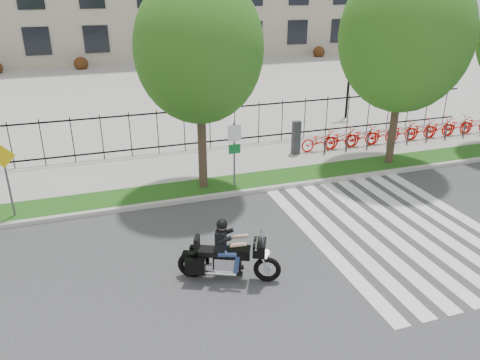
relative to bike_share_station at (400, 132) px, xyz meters
name	(u,v)px	position (x,y,z in m)	size (l,w,h in m)	color
ground	(253,255)	(-10.16, -7.20, -0.64)	(120.00, 120.00, 0.00)	#363739
curb	(215,196)	(-10.16, -3.10, -0.56)	(60.00, 0.20, 0.15)	#ABA8A1
grass_verge	(209,187)	(-10.16, -2.25, -0.56)	(60.00, 1.50, 0.15)	#174A12
sidewalk	(194,165)	(-10.16, 0.25, -0.56)	(60.00, 3.50, 0.15)	gray
plaza	(141,86)	(-10.16, 17.80, -0.59)	(80.00, 34.00, 0.10)	gray
crosswalk_stripes	(395,229)	(-5.34, -7.20, -0.63)	(5.70, 8.00, 0.01)	silver
iron_fence	(184,129)	(-10.16, 2.00, 0.51)	(30.00, 0.06, 2.00)	black
lamp_post_right	(350,63)	(-0.16, 4.80, 2.57)	(1.06, 0.70, 4.25)	black
street_tree_1	(199,49)	(-10.38, -2.25, 4.57)	(4.43, 4.43, 7.61)	#32221B
street_tree_2	(405,37)	(-2.16, -2.25, 4.71)	(5.13, 5.13, 8.15)	#32221B
bike_share_station	(400,132)	(0.00, 0.00, 0.00)	(11.09, 0.86, 1.50)	#2D2D33
sign_pole_regulatory	(234,146)	(-9.26, -2.62, 1.10)	(0.50, 0.09, 2.50)	#59595B
sign_pole_warning	(6,171)	(-16.93, -2.62, 1.11)	(0.78, 0.09, 2.49)	#59595B
motorcycle_rider	(228,256)	(-11.18, -8.06, 0.07)	(2.57, 1.49, 2.13)	black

